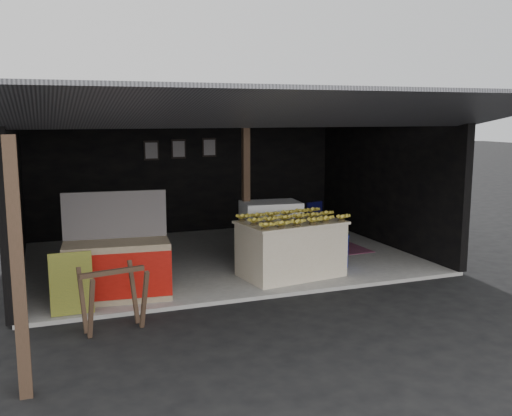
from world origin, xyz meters
name	(u,v)px	position (x,y,z in m)	size (l,w,h in m)	color
ground	(270,299)	(0.00, 0.00, 0.00)	(80.00, 80.00, 0.00)	black
concrete_slab	(220,257)	(0.00, 2.50, 0.03)	(7.00, 5.00, 0.06)	gray
shophouse	(214,146)	(0.00, 2.82, 2.10)	(7.40, 7.29, 3.02)	black
banana_table	(291,248)	(0.70, 0.83, 0.52)	(1.77, 1.24, 0.91)	silver
banana_pile	(291,216)	(0.70, 0.83, 1.06)	(1.52, 0.91, 0.18)	gold
white_crate	(271,233)	(0.67, 1.65, 0.62)	(1.06, 0.77, 1.11)	white
neighbor_stall	(117,267)	(-2.11, 0.63, 0.52)	(1.53, 0.81, 1.52)	#998466
green_signboard	(71,284)	(-2.76, 0.19, 0.47)	(0.55, 0.04, 0.83)	black
sawhorse	(113,293)	(-2.30, -0.50, 0.50)	(0.82, 0.81, 0.80)	#483124
water_barrel	(338,252)	(1.68, 1.04, 0.33)	(0.37, 0.37, 0.54)	navy
plastic_chair	(318,220)	(2.14, 2.74, 0.57)	(0.51, 0.51, 0.87)	#090935
magenta_rug	(328,250)	(2.11, 2.19, 0.07)	(1.50, 1.00, 0.01)	maroon
picture_frames	(180,149)	(-0.17, 4.89, 1.93)	(1.62, 0.04, 0.46)	black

